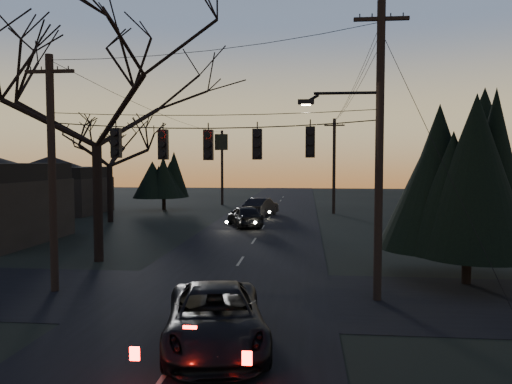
# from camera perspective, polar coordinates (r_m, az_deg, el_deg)

# --- Properties ---
(main_road) EXTENTS (8.00, 120.00, 0.02)m
(main_road) POSITION_cam_1_polar(r_m,az_deg,el_deg) (27.61, -0.69, -6.28)
(main_road) COLOR black
(main_road) RESTS_ON ground
(cross_road) EXTENTS (60.00, 7.00, 0.02)m
(cross_road) POSITION_cam_1_polar(r_m,az_deg,el_deg) (17.94, -4.40, -11.71)
(cross_road) COLOR black
(cross_road) RESTS_ON ground
(utility_pole_right) EXTENTS (5.00, 0.30, 10.00)m
(utility_pole_right) POSITION_cam_1_polar(r_m,az_deg,el_deg) (17.84, 13.66, -11.92)
(utility_pole_right) COLOR black
(utility_pole_right) RESTS_ON ground
(utility_pole_left) EXTENTS (1.80, 0.30, 8.50)m
(utility_pole_left) POSITION_cam_1_polar(r_m,az_deg,el_deg) (19.88, -21.98, -10.47)
(utility_pole_left) COLOR black
(utility_pole_left) RESTS_ON ground
(utility_pole_far_r) EXTENTS (1.80, 0.30, 8.50)m
(utility_pole_far_r) POSITION_cam_1_polar(r_m,az_deg,el_deg) (45.34, 8.86, -2.47)
(utility_pole_far_r) COLOR black
(utility_pole_far_r) RESTS_ON ground
(utility_pole_far_l) EXTENTS (0.30, 0.30, 8.00)m
(utility_pole_far_l) POSITION_cam_1_polar(r_m,az_deg,el_deg) (54.01, -3.88, -1.47)
(utility_pole_far_l) COLOR black
(utility_pole_far_l) RESTS_ON ground
(span_signal_assembly) EXTENTS (11.50, 0.44, 1.48)m
(span_signal_assembly) POSITION_cam_1_polar(r_m,az_deg,el_deg) (17.36, -5.27, 5.53)
(span_signal_assembly) COLOR black
(span_signal_assembly) RESTS_ON ground
(bare_tree_left) EXTENTS (11.15, 11.15, 10.87)m
(bare_tree_left) POSITION_cam_1_polar(r_m,az_deg,el_deg) (24.64, -17.84, 10.08)
(bare_tree_left) COLOR black
(bare_tree_left) RESTS_ON ground
(evergreen_right) EXTENTS (4.66, 4.66, 7.18)m
(evergreen_right) POSITION_cam_1_polar(r_m,az_deg,el_deg) (20.63, 23.16, 1.75)
(evergreen_right) COLOR black
(evergreen_right) RESTS_ON ground
(bare_tree_dist) EXTENTS (6.78, 6.78, 8.67)m
(bare_tree_dist) POSITION_cam_1_polar(r_m,az_deg,el_deg) (40.12, -16.44, 5.31)
(bare_tree_dist) COLOR black
(bare_tree_dist) RESTS_ON ground
(evergreen_dist) EXTENTS (3.92, 3.92, 5.55)m
(evergreen_dist) POSITION_cam_1_polar(r_m,az_deg,el_deg) (49.26, -10.52, 1.92)
(evergreen_dist) COLOR black
(evergreen_dist) RESTS_ON ground
(house_left_far) EXTENTS (9.00, 7.00, 5.20)m
(house_left_far) POSITION_cam_1_polar(r_m,az_deg,el_deg) (48.88, -22.36, 0.80)
(house_left_far) COLOR black
(house_left_far) RESTS_ON ground
(suv_near) EXTENTS (3.46, 5.71, 1.48)m
(suv_near) POSITION_cam_1_polar(r_m,az_deg,el_deg) (13.11, -4.68, -14.18)
(suv_near) COLOR black
(suv_near) RESTS_ON ground
(sedan_oncoming_a) EXTENTS (3.34, 4.92, 1.56)m
(sedan_oncoming_a) POSITION_cam_1_polar(r_m,az_deg,el_deg) (35.83, -1.27, -2.77)
(sedan_oncoming_a) COLOR black
(sedan_oncoming_a) RESTS_ON ground
(sedan_oncoming_b) EXTENTS (2.80, 4.96, 1.55)m
(sedan_oncoming_b) POSITION_cam_1_polar(r_m,az_deg,el_deg) (42.81, 0.59, -1.74)
(sedan_oncoming_b) COLOR black
(sedan_oncoming_b) RESTS_ON ground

